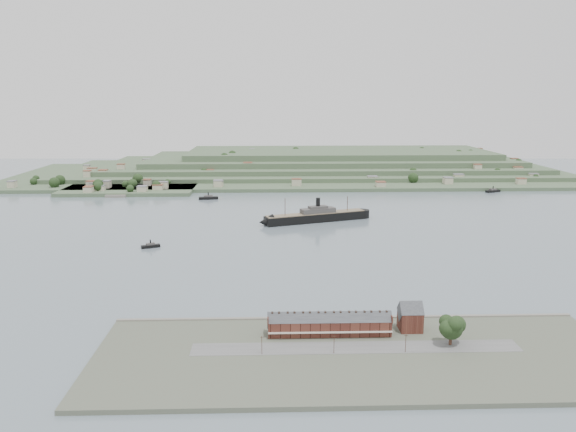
{
  "coord_description": "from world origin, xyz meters",
  "views": [
    {
      "loc": [
        -35.8,
        -403.18,
        106.34
      ],
      "look_at": [
        -22.47,
        30.0,
        14.76
      ],
      "focal_mm": 35.0,
      "sensor_mm": 36.0,
      "label": 1
    }
  ],
  "objects_px": {
    "gabled_building": "(410,317)",
    "fig_tree": "(452,327)",
    "steamship": "(313,217)",
    "terrace_row": "(329,324)",
    "tugboat": "(151,246)"
  },
  "relations": [
    {
      "from": "gabled_building",
      "to": "fig_tree",
      "type": "height_order",
      "value": "gabled_building"
    },
    {
      "from": "gabled_building",
      "to": "terrace_row",
      "type": "bearing_deg",
      "value": -173.88
    },
    {
      "from": "steamship",
      "to": "tugboat",
      "type": "height_order",
      "value": "steamship"
    },
    {
      "from": "terrace_row",
      "to": "gabled_building",
      "type": "bearing_deg",
      "value": 6.12
    },
    {
      "from": "steamship",
      "to": "gabled_building",
      "type": "bearing_deg",
      "value": -83.63
    },
    {
      "from": "terrace_row",
      "to": "fig_tree",
      "type": "height_order",
      "value": "fig_tree"
    },
    {
      "from": "gabled_building",
      "to": "fig_tree",
      "type": "bearing_deg",
      "value": -50.53
    },
    {
      "from": "terrace_row",
      "to": "steamship",
      "type": "height_order",
      "value": "steamship"
    },
    {
      "from": "gabled_building",
      "to": "steamship",
      "type": "distance_m",
      "value": 239.81
    },
    {
      "from": "terrace_row",
      "to": "steamship",
      "type": "distance_m",
      "value": 242.58
    },
    {
      "from": "tugboat",
      "to": "fig_tree",
      "type": "distance_m",
      "value": 238.6
    },
    {
      "from": "steamship",
      "to": "tugboat",
      "type": "bearing_deg",
      "value": -146.36
    },
    {
      "from": "terrace_row",
      "to": "fig_tree",
      "type": "distance_m",
      "value": 53.05
    },
    {
      "from": "gabled_building",
      "to": "steamship",
      "type": "bearing_deg",
      "value": 96.37
    },
    {
      "from": "terrace_row",
      "to": "tugboat",
      "type": "bearing_deg",
      "value": 125.3
    }
  ]
}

